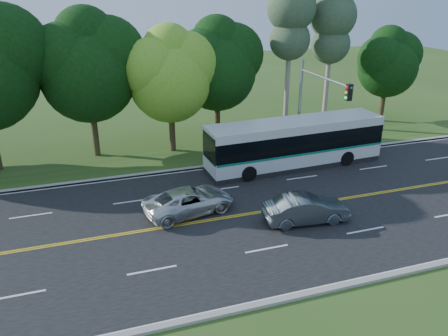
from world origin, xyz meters
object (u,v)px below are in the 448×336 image
object	(u,v)px
suv	(189,201)
transit_bus	(295,144)
sedan	(306,209)
traffic_signal	(314,99)

from	to	relation	value
suv	transit_bus	bearing A→B (deg)	-74.57
sedan	suv	world-z (taller)	sedan
traffic_signal	transit_bus	size ratio (longest dim) A/B	0.56
transit_bus	suv	xyz separation A→B (m)	(-8.51, -4.35, -0.91)
sedan	traffic_signal	bearing A→B (deg)	-23.72
transit_bus	suv	bearing A→B (deg)	-155.85
traffic_signal	transit_bus	bearing A→B (deg)	172.70
transit_bus	suv	size ratio (longest dim) A/B	2.50
traffic_signal	sedan	xyz separation A→B (m)	(-4.00, -7.11, -3.91)
sedan	suv	bearing A→B (deg)	68.28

